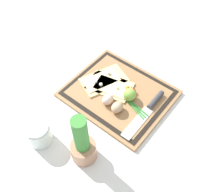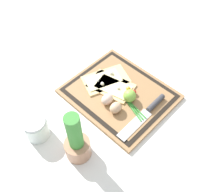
{
  "view_description": "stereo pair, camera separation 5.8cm",
  "coord_description": "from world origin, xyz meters",
  "px_view_note": "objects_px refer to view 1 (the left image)",
  "views": [
    {
      "loc": [
        -0.42,
        0.57,
        0.89
      ],
      "look_at": [
        0.0,
        0.05,
        0.03
      ],
      "focal_mm": 42.0,
      "sensor_mm": 36.0,
      "label": 1
    },
    {
      "loc": [
        -0.46,
        0.53,
        0.89
      ],
      "look_at": [
        0.0,
        0.05,
        0.03
      ],
      "focal_mm": 42.0,
      "sensor_mm": 36.0,
      "label": 2
    }
  ],
  "objects_px": {
    "egg_brown": "(117,107)",
    "egg_pink": "(109,100)",
    "herb_pot": "(83,145)",
    "sauce_jar": "(39,134)",
    "lime": "(130,95)",
    "knife": "(151,106)",
    "pizza_slice_near": "(103,80)",
    "pizza_slice_far": "(110,86)",
    "cherry_tomato_yellow": "(127,88)",
    "cherry_tomato_red": "(133,91)"
  },
  "relations": [
    {
      "from": "egg_brown",
      "to": "egg_pink",
      "type": "xyz_separation_m",
      "value": [
        0.05,
        -0.01,
        0.0
      ]
    },
    {
      "from": "herb_pot",
      "to": "sauce_jar",
      "type": "xyz_separation_m",
      "value": [
        0.17,
        0.05,
        -0.04
      ]
    },
    {
      "from": "lime",
      "to": "egg_brown",
      "type": "bearing_deg",
      "value": 87.61
    },
    {
      "from": "knife",
      "to": "pizza_slice_near",
      "type": "bearing_deg",
      "value": 2.04
    },
    {
      "from": "egg_pink",
      "to": "sauce_jar",
      "type": "relative_size",
      "value": 0.61
    },
    {
      "from": "pizza_slice_near",
      "to": "egg_brown",
      "type": "bearing_deg",
      "value": 148.94
    },
    {
      "from": "pizza_slice_near",
      "to": "sauce_jar",
      "type": "xyz_separation_m",
      "value": [
        0.0,
        0.36,
        0.02
      ]
    },
    {
      "from": "pizza_slice_far",
      "to": "knife",
      "type": "xyz_separation_m",
      "value": [
        -0.2,
        -0.02,
        0.0
      ]
    },
    {
      "from": "sauce_jar",
      "to": "pizza_slice_far",
      "type": "bearing_deg",
      "value": -98.17
    },
    {
      "from": "pizza_slice_near",
      "to": "herb_pot",
      "type": "xyz_separation_m",
      "value": [
        -0.17,
        0.31,
        0.06
      ]
    },
    {
      "from": "egg_brown",
      "to": "lime",
      "type": "bearing_deg",
      "value": -92.39
    },
    {
      "from": "egg_brown",
      "to": "cherry_tomato_yellow",
      "type": "distance_m",
      "value": 0.12
    },
    {
      "from": "egg_brown",
      "to": "cherry_tomato_yellow",
      "type": "xyz_separation_m",
      "value": [
        0.03,
        -0.12,
        -0.01
      ]
    },
    {
      "from": "lime",
      "to": "cherry_tomato_yellow",
      "type": "bearing_deg",
      "value": -43.25
    },
    {
      "from": "cherry_tomato_yellow",
      "to": "pizza_slice_near",
      "type": "bearing_deg",
      "value": 13.89
    },
    {
      "from": "pizza_slice_near",
      "to": "pizza_slice_far",
      "type": "xyz_separation_m",
      "value": [
        -0.05,
        0.01,
        0.0
      ]
    },
    {
      "from": "cherry_tomato_red",
      "to": "egg_brown",
      "type": "bearing_deg",
      "value": 91.59
    },
    {
      "from": "lime",
      "to": "pizza_slice_near",
      "type": "bearing_deg",
      "value": -3.06
    },
    {
      "from": "pizza_slice_near",
      "to": "egg_brown",
      "type": "relative_size",
      "value": 4.1
    },
    {
      "from": "pizza_slice_far",
      "to": "pizza_slice_near",
      "type": "bearing_deg",
      "value": -11.81
    },
    {
      "from": "knife",
      "to": "cherry_tomato_yellow",
      "type": "relative_size",
      "value": 13.33
    },
    {
      "from": "egg_pink",
      "to": "pizza_slice_near",
      "type": "bearing_deg",
      "value": -39.64
    },
    {
      "from": "cherry_tomato_yellow",
      "to": "sauce_jar",
      "type": "bearing_deg",
      "value": 73.52
    },
    {
      "from": "cherry_tomato_red",
      "to": "sauce_jar",
      "type": "relative_size",
      "value": 0.25
    },
    {
      "from": "egg_brown",
      "to": "cherry_tomato_yellow",
      "type": "relative_size",
      "value": 2.75
    },
    {
      "from": "egg_brown",
      "to": "herb_pot",
      "type": "relative_size",
      "value": 0.24
    },
    {
      "from": "herb_pot",
      "to": "egg_pink",
      "type": "bearing_deg",
      "value": -72.64
    },
    {
      "from": "lime",
      "to": "herb_pot",
      "type": "height_order",
      "value": "herb_pot"
    },
    {
      "from": "cherry_tomato_red",
      "to": "herb_pot",
      "type": "xyz_separation_m",
      "value": [
        -0.03,
        0.34,
        0.05
      ]
    },
    {
      "from": "cherry_tomato_red",
      "to": "knife",
      "type": "bearing_deg",
      "value": 169.4
    },
    {
      "from": "egg_pink",
      "to": "cherry_tomato_yellow",
      "type": "bearing_deg",
      "value": -97.72
    },
    {
      "from": "pizza_slice_far",
      "to": "egg_brown",
      "type": "xyz_separation_m",
      "value": [
        -0.1,
        0.08,
        0.02
      ]
    },
    {
      "from": "egg_pink",
      "to": "knife",
      "type": "bearing_deg",
      "value": -148.82
    },
    {
      "from": "lime",
      "to": "cherry_tomato_red",
      "type": "height_order",
      "value": "lime"
    },
    {
      "from": "egg_brown",
      "to": "sauce_jar",
      "type": "bearing_deg",
      "value": 61.48
    },
    {
      "from": "lime",
      "to": "sauce_jar",
      "type": "distance_m",
      "value": 0.39
    },
    {
      "from": "egg_pink",
      "to": "pizza_slice_far",
      "type": "bearing_deg",
      "value": -54.4
    },
    {
      "from": "herb_pot",
      "to": "pizza_slice_far",
      "type": "bearing_deg",
      "value": -67.85
    },
    {
      "from": "pizza_slice_far",
      "to": "sauce_jar",
      "type": "relative_size",
      "value": 2.34
    },
    {
      "from": "lime",
      "to": "cherry_tomato_yellow",
      "type": "relative_size",
      "value": 2.67
    },
    {
      "from": "knife",
      "to": "sauce_jar",
      "type": "height_order",
      "value": "sauce_jar"
    },
    {
      "from": "cherry_tomato_red",
      "to": "pizza_slice_far",
      "type": "bearing_deg",
      "value": 21.15
    },
    {
      "from": "pizza_slice_far",
      "to": "egg_pink",
      "type": "bearing_deg",
      "value": 125.6
    },
    {
      "from": "pizza_slice_near",
      "to": "cherry_tomato_yellow",
      "type": "bearing_deg",
      "value": -166.11
    },
    {
      "from": "pizza_slice_near",
      "to": "knife",
      "type": "bearing_deg",
      "value": -177.96
    },
    {
      "from": "cherry_tomato_yellow",
      "to": "cherry_tomato_red",
      "type": "bearing_deg",
      "value": -179.95
    },
    {
      "from": "lime",
      "to": "egg_pink",
      "type": "bearing_deg",
      "value": 54.07
    },
    {
      "from": "pizza_slice_near",
      "to": "pizza_slice_far",
      "type": "height_order",
      "value": "same"
    },
    {
      "from": "lime",
      "to": "herb_pot",
      "type": "relative_size",
      "value": 0.23
    },
    {
      "from": "pizza_slice_near",
      "to": "pizza_slice_far",
      "type": "bearing_deg",
      "value": 168.19
    }
  ]
}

